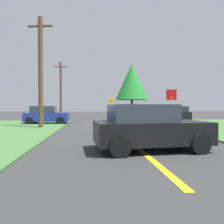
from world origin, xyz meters
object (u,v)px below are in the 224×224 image
at_px(car_behind_on_main_road, 148,128).
at_px(car_on_crossroad, 179,114).
at_px(oak_tree_left, 132,82).
at_px(parked_car_near_building, 46,115).
at_px(utility_pole_mid, 61,90).
at_px(direction_sign, 111,106).
at_px(utility_pole_near, 41,72).
at_px(stop_sign, 171,100).

distance_m(car_behind_on_main_road, car_on_crossroad, 17.99).
bearing_deg(oak_tree_left, parked_car_near_building, -130.74).
distance_m(utility_pole_mid, oak_tree_left, 10.30).
bearing_deg(direction_sign, utility_pole_mid, 151.18).
distance_m(utility_pole_near, direction_sign, 11.74).
xyz_separation_m(stop_sign, utility_pole_near, (-10.00, -0.83, 1.97)).
distance_m(parked_car_near_building, utility_pole_mid, 9.79).
xyz_separation_m(utility_pole_near, direction_sign, (5.99, 9.82, -2.36)).
height_order(utility_pole_near, oak_tree_left, utility_pole_near).
bearing_deg(car_behind_on_main_road, utility_pole_mid, 100.35).
xyz_separation_m(parked_car_near_building, utility_pole_near, (0.42, -3.97, 3.26)).
bearing_deg(stop_sign, direction_sign, -62.53).
height_order(stop_sign, oak_tree_left, oak_tree_left).
xyz_separation_m(car_on_crossroad, utility_pole_mid, (-13.77, 5.70, 3.03)).
xyz_separation_m(stop_sign, utility_pole_mid, (-10.31, 12.46, 1.73)).
height_order(stop_sign, utility_pole_near, utility_pole_near).
bearing_deg(car_on_crossroad, stop_sign, 163.56).
distance_m(stop_sign, car_behind_on_main_road, 10.49).
relative_size(parked_car_near_building, utility_pole_mid, 0.52).
bearing_deg(parked_car_near_building, car_behind_on_main_road, -64.00).
height_order(car_behind_on_main_road, parked_car_near_building, same).
xyz_separation_m(car_behind_on_main_road, utility_pole_near, (-5.58, 8.60, 3.26)).
xyz_separation_m(car_behind_on_main_road, car_on_crossroad, (7.87, 16.18, -0.00)).
xyz_separation_m(utility_pole_near, utility_pole_mid, (-0.31, 13.28, -0.24)).
bearing_deg(car_behind_on_main_road, stop_sign, 60.16).
relative_size(car_on_crossroad, parked_car_near_building, 1.14).
bearing_deg(direction_sign, oak_tree_left, 57.98).
xyz_separation_m(stop_sign, direction_sign, (-4.01, 8.99, -0.40)).
relative_size(car_behind_on_main_road, oak_tree_left, 0.52).
relative_size(parked_car_near_building, oak_tree_left, 0.49).
bearing_deg(stop_sign, parked_car_near_building, -13.38).
bearing_deg(utility_pole_near, utility_pole_mid, 91.34).
bearing_deg(utility_pole_mid, utility_pole_near, -88.66).
bearing_deg(utility_pole_mid, direction_sign, -28.82).
height_order(utility_pole_near, direction_sign, utility_pole_near).
height_order(car_behind_on_main_road, car_on_crossroad, same).
xyz_separation_m(car_behind_on_main_road, parked_car_near_building, (-6.00, 12.57, -0.00)).
bearing_deg(direction_sign, parked_car_near_building, -137.62).
bearing_deg(car_behind_on_main_road, car_on_crossroad, 59.32).
bearing_deg(oak_tree_left, utility_pole_near, -121.62).
relative_size(parked_car_near_building, direction_sign, 1.40).
xyz_separation_m(car_behind_on_main_road, utility_pole_mid, (-5.90, 21.88, 3.02)).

